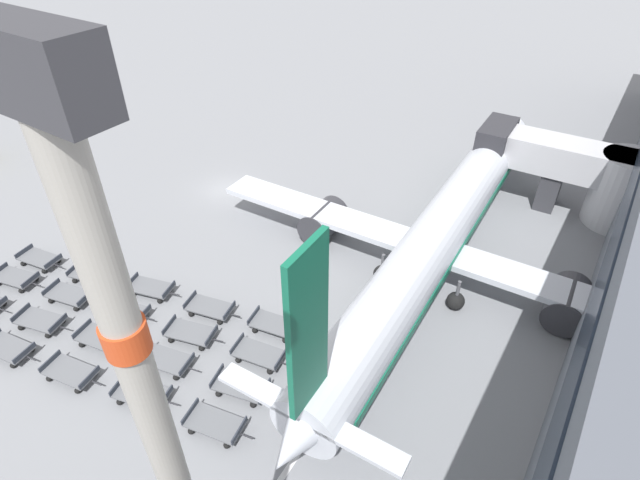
# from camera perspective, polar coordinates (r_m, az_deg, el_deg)

# --- Properties ---
(ground_plane) EXTENTS (500.00, 500.00, 0.00)m
(ground_plane) POSITION_cam_1_polar(r_m,az_deg,el_deg) (46.32, -10.62, 5.69)
(ground_plane) COLOR gray
(jet_bridge) EXTENTS (14.25, 5.34, 6.19)m
(jet_bridge) POSITION_cam_1_polar(r_m,az_deg,el_deg) (45.95, 27.69, 6.80)
(jet_bridge) COLOR silver
(jet_bridge) RESTS_ON ground_plane
(airplane) EXTENTS (34.36, 40.21, 13.33)m
(airplane) POSITION_cam_1_polar(r_m,az_deg,el_deg) (35.56, 13.34, 0.46)
(airplane) COLOR silver
(airplane) RESTS_ON ground_plane
(baggage_dolly_row_near_col_b) EXTENTS (3.80, 2.05, 0.92)m
(baggage_dolly_row_near_col_b) POSITION_cam_1_polar(r_m,az_deg,el_deg) (35.76, -32.06, -10.44)
(baggage_dolly_row_near_col_b) COLOR slate
(baggage_dolly_row_near_col_b) RESTS_ON ground_plane
(baggage_dolly_row_near_col_c) EXTENTS (3.80, 2.09, 0.92)m
(baggage_dolly_row_near_col_c) POSITION_cam_1_polar(r_m,az_deg,el_deg) (32.64, -26.59, -13.35)
(baggage_dolly_row_near_col_c) COLOR slate
(baggage_dolly_row_near_col_c) RESTS_ON ground_plane
(baggage_dolly_row_near_col_d) EXTENTS (3.80, 2.29, 0.92)m
(baggage_dolly_row_near_col_d) POSITION_cam_1_polar(r_m,az_deg,el_deg) (30.11, -19.63, -16.22)
(baggage_dolly_row_near_col_d) COLOR slate
(baggage_dolly_row_near_col_d) RESTS_ON ground_plane
(baggage_dolly_row_near_col_e) EXTENTS (3.80, 2.13, 0.92)m
(baggage_dolly_row_near_col_e) POSITION_cam_1_polar(r_m,az_deg,el_deg) (28.01, -11.90, -19.85)
(baggage_dolly_row_near_col_e) COLOR slate
(baggage_dolly_row_near_col_e) RESTS_ON ground_plane
(baggage_dolly_row_mid_a_col_b) EXTENTS (3.80, 2.28, 0.92)m
(baggage_dolly_row_mid_a_col_b) POSITION_cam_1_polar(r_m,az_deg,el_deg) (36.60, -29.31, -8.05)
(baggage_dolly_row_mid_a_col_b) COLOR slate
(baggage_dolly_row_mid_a_col_b) RESTS_ON ground_plane
(baggage_dolly_row_mid_a_col_c) EXTENTS (3.80, 2.09, 0.92)m
(baggage_dolly_row_mid_a_col_c) POSITION_cam_1_polar(r_m,az_deg,el_deg) (33.74, -23.67, -10.28)
(baggage_dolly_row_mid_a_col_c) COLOR slate
(baggage_dolly_row_mid_a_col_c) RESTS_ON ground_plane
(baggage_dolly_row_mid_a_col_d) EXTENTS (3.80, 2.19, 0.92)m
(baggage_dolly_row_mid_a_col_d) POSITION_cam_1_polar(r_m,az_deg,el_deg) (31.24, -17.17, -12.98)
(baggage_dolly_row_mid_a_col_d) COLOR slate
(baggage_dolly_row_mid_a_col_d) RESTS_ON ground_plane
(baggage_dolly_row_mid_a_col_e) EXTENTS (3.80, 2.24, 0.92)m
(baggage_dolly_row_mid_a_col_e) POSITION_cam_1_polar(r_m,az_deg,el_deg) (29.14, -9.05, -16.16)
(baggage_dolly_row_mid_a_col_e) COLOR slate
(baggage_dolly_row_mid_a_col_e) RESTS_ON ground_plane
(baggage_dolly_row_mid_b_col_a) EXTENTS (3.80, 2.20, 0.92)m
(baggage_dolly_row_mid_b_col_a) POSITION_cam_1_polar(r_m,az_deg,el_deg) (40.96, -31.44, -3.72)
(baggage_dolly_row_mid_b_col_a) COLOR slate
(baggage_dolly_row_mid_b_col_a) RESTS_ON ground_plane
(baggage_dolly_row_mid_b_col_b) EXTENTS (3.80, 2.19, 0.92)m
(baggage_dolly_row_mid_b_col_b) POSITION_cam_1_polar(r_m,az_deg,el_deg) (37.68, -26.73, -5.64)
(baggage_dolly_row_mid_b_col_b) COLOR slate
(baggage_dolly_row_mid_b_col_b) RESTS_ON ground_plane
(baggage_dolly_row_mid_b_col_c) EXTENTS (3.80, 2.24, 0.92)m
(baggage_dolly_row_mid_b_col_c) POSITION_cam_1_polar(r_m,az_deg,el_deg) (34.96, -21.38, -7.60)
(baggage_dolly_row_mid_b_col_c) COLOR slate
(baggage_dolly_row_mid_b_col_c) RESTS_ON ground_plane
(baggage_dolly_row_mid_b_col_d) EXTENTS (3.79, 2.32, 0.92)m
(baggage_dolly_row_mid_b_col_d) POSITION_cam_1_polar(r_m,az_deg,el_deg) (32.31, -14.55, -10.25)
(baggage_dolly_row_mid_b_col_d) COLOR slate
(baggage_dolly_row_mid_b_col_d) RESTS_ON ground_plane
(baggage_dolly_row_mid_b_col_e) EXTENTS (3.80, 2.07, 0.92)m
(baggage_dolly_row_mid_b_col_e) POSITION_cam_1_polar(r_m,az_deg,el_deg) (30.43, -6.98, -12.81)
(baggage_dolly_row_mid_b_col_e) COLOR slate
(baggage_dolly_row_mid_b_col_e) RESTS_ON ground_plane
(baggage_dolly_row_far_col_a) EXTENTS (3.80, 2.04, 0.92)m
(baggage_dolly_row_far_col_a) POSITION_cam_1_polar(r_m,az_deg,el_deg) (41.98, -29.38, -1.90)
(baggage_dolly_row_far_col_a) COLOR slate
(baggage_dolly_row_far_col_a) RESTS_ON ground_plane
(baggage_dolly_row_far_col_b) EXTENTS (3.79, 2.34, 0.92)m
(baggage_dolly_row_far_col_b) POSITION_cam_1_polar(r_m,az_deg,el_deg) (38.75, -24.57, -3.61)
(baggage_dolly_row_far_col_b) COLOR slate
(baggage_dolly_row_far_col_b) RESTS_ON ground_plane
(baggage_dolly_row_far_col_c) EXTENTS (3.79, 2.33, 0.92)m
(baggage_dolly_row_far_col_c) POSITION_cam_1_polar(r_m,az_deg,el_deg) (36.11, -18.77, -5.22)
(baggage_dolly_row_far_col_c) COLOR slate
(baggage_dolly_row_far_col_c) RESTS_ON ground_plane
(baggage_dolly_row_far_col_d) EXTENTS (3.80, 2.21, 0.92)m
(baggage_dolly_row_far_col_d) POSITION_cam_1_polar(r_m,az_deg,el_deg) (33.60, -12.46, -7.58)
(baggage_dolly_row_far_col_d) COLOR slate
(baggage_dolly_row_far_col_d) RESTS_ON ground_plane
(baggage_dolly_row_far_col_e) EXTENTS (3.80, 2.09, 0.92)m
(baggage_dolly_row_far_col_e) POSITION_cam_1_polar(r_m,az_deg,el_deg) (31.92, -5.23, -9.60)
(baggage_dolly_row_far_col_e) COLOR slate
(baggage_dolly_row_far_col_e) RESTS_ON ground_plane
(stand_guidance_stripe) EXTENTS (1.66, 30.92, 0.01)m
(stand_guidance_stripe) POSITION_cam_1_polar(r_m,az_deg,el_deg) (31.67, 6.13, -11.43)
(stand_guidance_stripe) COLOR white
(stand_guidance_stripe) RESTS_ON ground_plane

